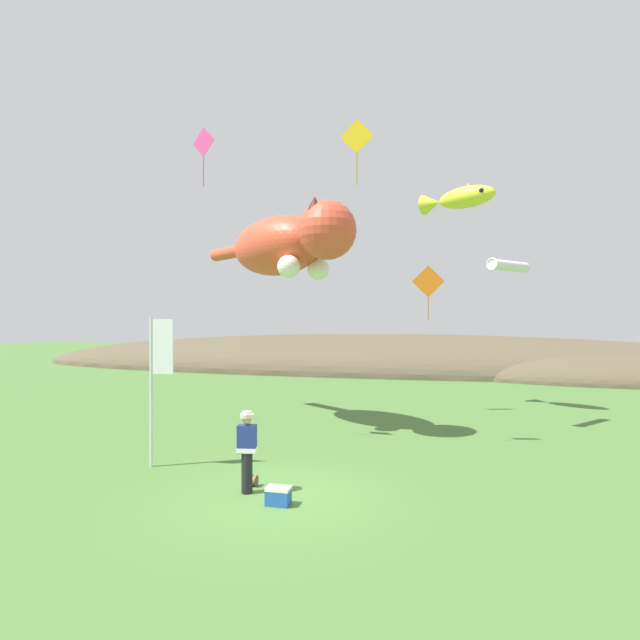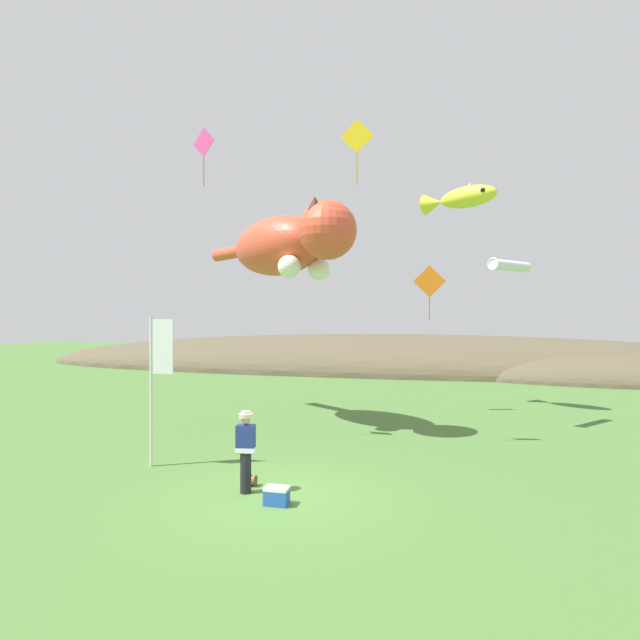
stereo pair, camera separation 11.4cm
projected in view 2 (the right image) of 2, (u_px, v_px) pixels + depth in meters
name	position (u px, v px, depth m)	size (l,w,h in m)	color
ground_plane	(277.00, 496.00, 10.63)	(120.00, 120.00, 0.00)	#477033
distant_hill_ridge	(417.00, 369.00, 37.26)	(59.79, 16.05, 5.25)	brown
festival_attendant	(246.00, 449.00, 10.84)	(0.45, 0.32, 1.77)	black
kite_spool	(253.00, 480.00, 11.28)	(0.12, 0.25, 0.25)	olive
picnic_cooler	(277.00, 496.00, 10.14)	(0.49, 0.33, 0.36)	blue
festival_banner_pole	(157.00, 369.00, 12.76)	(0.66, 0.08, 3.83)	silver
kite_giant_cat	(288.00, 245.00, 17.35)	(6.86, 5.42, 2.46)	#E04C33
kite_fish_windsock	(460.00, 198.00, 20.39)	(3.23, 2.47, 1.00)	yellow
kite_tube_streamer	(510.00, 266.00, 17.12)	(1.61, 1.76, 0.44)	white
kite_diamond_orange	(430.00, 282.00, 19.94)	(1.29, 0.16, 2.19)	orange
kite_diamond_pink	(204.00, 143.00, 14.96)	(0.83, 0.32, 1.78)	#E53F8C
kite_diamond_gold	(357.00, 137.00, 14.16)	(0.97, 0.04, 1.87)	yellow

